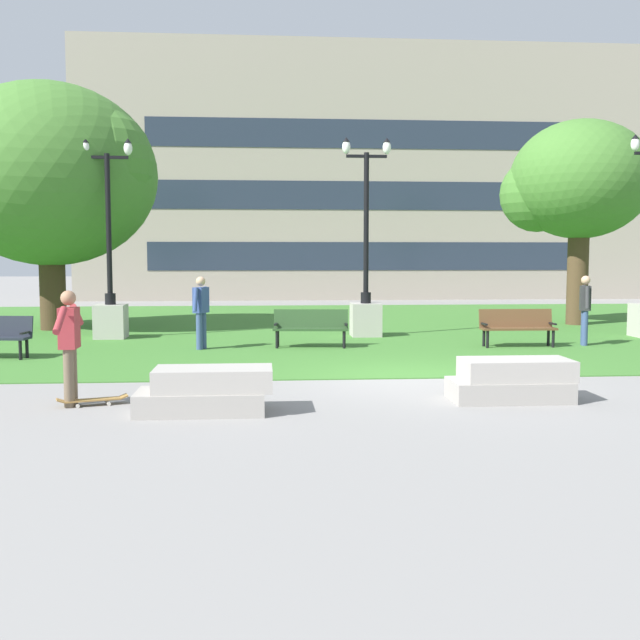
# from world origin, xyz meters

# --- Properties ---
(ground_plane) EXTENTS (140.00, 140.00, 0.00)m
(ground_plane) POSITION_xyz_m (0.00, 0.00, 0.00)
(ground_plane) COLOR gray
(grass_lawn) EXTENTS (40.00, 20.00, 0.02)m
(grass_lawn) POSITION_xyz_m (0.00, 10.00, 0.01)
(grass_lawn) COLOR #3D752D
(grass_lawn) RESTS_ON ground
(concrete_block_center) EXTENTS (1.91, 0.90, 0.64)m
(concrete_block_center) POSITION_xyz_m (-3.52, -2.64, 0.31)
(concrete_block_center) COLOR #9E9991
(concrete_block_center) RESTS_ON ground
(concrete_block_left) EXTENTS (1.84, 0.90, 0.64)m
(concrete_block_left) POSITION_xyz_m (1.08, -2.09, 0.31)
(concrete_block_left) COLOR #9E9991
(concrete_block_left) RESTS_ON ground
(person_skateboarder) EXTENTS (0.25, 1.51, 1.71)m
(person_skateboarder) POSITION_xyz_m (-5.56, -2.01, 0.97)
(person_skateboarder) COLOR brown
(person_skateboarder) RESTS_ON ground
(skateboard) EXTENTS (1.03, 0.51, 0.14)m
(skateboard) POSITION_xyz_m (-5.25, -2.00, 0.09)
(skateboard) COLOR olive
(skateboard) RESTS_ON ground
(park_bench_near_left) EXTENTS (1.81, 0.57, 0.90)m
(park_bench_near_left) POSITION_xyz_m (3.43, 4.47, 0.54)
(park_bench_near_left) COLOR brown
(park_bench_near_left) RESTS_ON grass_lawn
(park_bench_far_left) EXTENTS (1.84, 0.69, 0.90)m
(park_bench_far_left) POSITION_xyz_m (-1.57, 4.73, 0.54)
(park_bench_far_left) COLOR #284723
(park_bench_far_left) RESTS_ON grass_lawn
(lamp_post_center) EXTENTS (1.32, 0.80, 5.27)m
(lamp_post_center) POSITION_xyz_m (-6.77, 7.09, 1.08)
(lamp_post_center) COLOR #ADA89E
(lamp_post_center) RESTS_ON grass_lawn
(lamp_post_left) EXTENTS (1.32, 0.80, 5.36)m
(lamp_post_left) POSITION_xyz_m (0.09, 7.09, 1.10)
(lamp_post_left) COLOR #ADA89E
(lamp_post_left) RESTS_ON grass_lawn
(tree_far_left) EXTENTS (6.57, 6.26, 7.23)m
(tree_far_left) POSITION_xyz_m (-9.03, 9.62, 4.51)
(tree_far_left) COLOR #42301E
(tree_far_left) RESTS_ON grass_lawn
(tree_near_left) EXTENTS (4.60, 4.38, 6.47)m
(tree_near_left) POSITION_xyz_m (7.27, 10.07, 4.54)
(tree_near_left) COLOR #4C3823
(tree_near_left) RESTS_ON grass_lawn
(person_bystander_near_lawn) EXTENTS (0.35, 0.84, 1.71)m
(person_bystander_near_lawn) POSITION_xyz_m (5.18, 4.60, 0.98)
(person_bystander_near_lawn) COLOR #384C7A
(person_bystander_near_lawn) RESTS_ON grass_lawn
(person_bystander_far_lawn) EXTENTS (0.38, 0.79, 1.71)m
(person_bystander_far_lawn) POSITION_xyz_m (-4.17, 4.52, 0.98)
(person_bystander_far_lawn) COLOR #384C7A
(person_bystander_far_lawn) RESTS_ON grass_lawn
(building_facade_distant) EXTENTS (29.12, 1.03, 12.82)m
(building_facade_distant) POSITION_xyz_m (2.59, 24.50, 6.40)
(building_facade_distant) COLOR gray
(building_facade_distant) RESTS_ON ground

